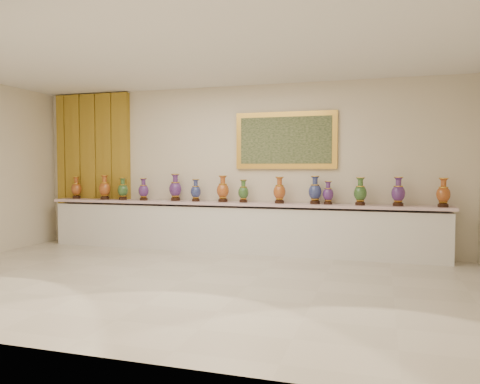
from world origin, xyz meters
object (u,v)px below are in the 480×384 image
object	(u,v)px
vase_1	(105,188)
vase_2	(123,190)
vase_0	(76,189)
counter	(235,228)

from	to	relation	value
vase_1	vase_2	distance (m)	0.39
vase_0	vase_2	size ratio (longest dim) A/B	1.03
vase_0	vase_1	world-z (taller)	vase_1
counter	vase_1	size ratio (longest dim) A/B	15.24
vase_1	vase_2	size ratio (longest dim) A/B	1.12
vase_0	counter	bearing A→B (deg)	-0.31
counter	vase_1	distance (m)	2.72
vase_2	vase_1	bearing A→B (deg)	-177.27
vase_1	vase_0	bearing A→B (deg)	174.52
vase_0	vase_2	xyz separation A→B (m)	(1.08, -0.05, -0.01)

